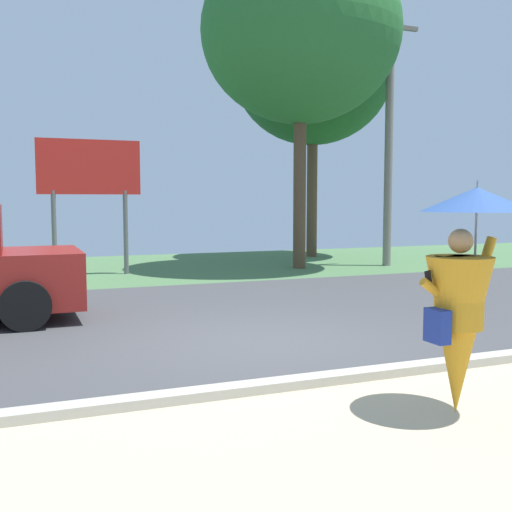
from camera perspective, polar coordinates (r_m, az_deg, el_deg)
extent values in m
cube|color=#424244|center=(10.37, -3.40, -5.92)|extent=(40.00, 8.00, 0.10)
cube|color=#4C7346|center=(18.05, -11.44, -1.24)|extent=(40.00, 8.00, 0.10)
cube|color=#B2AD9E|center=(6.77, 7.55, -11.15)|extent=(40.00, 0.24, 0.10)
cone|color=orange|center=(5.87, 18.29, -7.11)|extent=(0.60, 0.60, 1.45)
cylinder|color=orange|center=(5.80, 18.40, -3.25)|extent=(0.44, 0.44, 0.65)
sphere|color=tan|center=(5.75, 18.53, 1.34)|extent=(0.22, 0.22, 0.22)
cylinder|color=orange|center=(5.95, 20.54, -0.44)|extent=(0.24, 0.09, 0.45)
cylinder|color=orange|center=(5.65, 16.26, -3.08)|extent=(0.29, 0.08, 0.24)
cylinder|color=gray|center=(5.86, 19.80, 1.71)|extent=(0.02, 0.02, 0.75)
cone|color=#33569E|center=(5.85, 19.90, 4.98)|extent=(1.00, 1.00, 0.22)
cylinder|color=gray|center=(5.85, 19.93, 6.16)|extent=(0.02, 0.02, 0.10)
cube|color=black|center=(5.64, 15.78, -2.09)|extent=(0.02, 0.11, 0.16)
cube|color=navy|center=(5.64, 16.54, -6.27)|extent=(0.12, 0.24, 0.30)
cylinder|color=black|center=(11.79, -20.91, -2.78)|extent=(0.76, 0.28, 0.76)
cylinder|color=black|center=(9.81, -20.71, -4.34)|extent=(0.76, 0.28, 0.76)
cylinder|color=gray|center=(18.71, 12.29, 10.72)|extent=(0.24, 0.24, 7.56)
cube|color=#666056|center=(19.28, 12.48, 20.18)|extent=(1.80, 0.12, 0.12)
cylinder|color=slate|center=(16.33, -18.29, 1.97)|extent=(0.12, 0.12, 2.20)
cylinder|color=slate|center=(16.53, -12.05, 2.16)|extent=(0.12, 0.12, 2.20)
cube|color=red|center=(16.40, -15.29, 8.01)|extent=(2.60, 0.10, 1.40)
cylinder|color=brown|center=(21.23, 5.24, 6.10)|extent=(0.36, 0.36, 4.56)
ellipsoid|color=#1E5623|center=(21.66, 5.33, 16.69)|extent=(5.34, 5.34, 4.86)
cylinder|color=brown|center=(17.57, 4.09, 6.78)|extent=(0.36, 0.36, 4.86)
ellipsoid|color=#286B2D|center=(18.18, 4.18, 20.15)|extent=(5.58, 5.58, 5.07)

